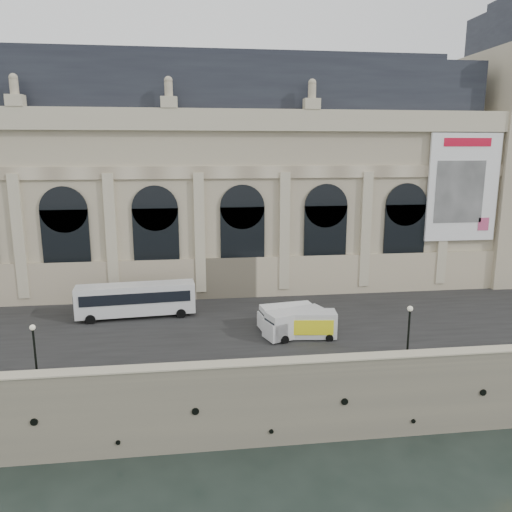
{
  "coord_description": "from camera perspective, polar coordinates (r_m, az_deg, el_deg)",
  "views": [
    {
      "loc": [
        -9.88,
        -35.74,
        23.58
      ],
      "look_at": [
        -2.38,
        22.0,
        11.09
      ],
      "focal_mm": 35.0,
      "sensor_mm": 36.0,
      "label": 1
    }
  ],
  "objects": [
    {
      "name": "lamp_right",
      "position": [
        44.78,
        17.04,
        -8.35
      ],
      "size": [
        0.48,
        0.48,
        4.69
      ],
      "color": "black",
      "rests_on": "quay"
    },
    {
      "name": "parapet",
      "position": [
        41.3,
        7.28,
        -12.24
      ],
      "size": [
        160.0,
        1.4,
        1.21
      ],
      "color": "gray",
      "rests_on": "quay"
    },
    {
      "name": "museum",
      "position": [
        66.83,
        -4.09,
        8.77
      ],
      "size": [
        69.0,
        18.7,
        29.1
      ],
      "color": "#BEB392",
      "rests_on": "quay"
    },
    {
      "name": "quay",
      "position": [
        74.33,
        0.53,
        -3.97
      ],
      "size": [
        160.0,
        70.0,
        6.0
      ],
      "primitive_type": "cube",
      "color": "gray",
      "rests_on": "ground"
    },
    {
      "name": "street",
      "position": [
        53.66,
        3.65,
        -7.01
      ],
      "size": [
        160.0,
        24.0,
        0.06
      ],
      "primitive_type": "cube",
      "color": "#2D2D2D",
      "rests_on": "quay"
    },
    {
      "name": "van_c",
      "position": [
        47.86,
        4.18,
        -7.76
      ],
      "size": [
        6.29,
        4.01,
        2.62
      ],
      "color": "silver",
      "rests_on": "quay"
    },
    {
      "name": "bus_left",
      "position": [
        54.51,
        -13.56,
        -4.81
      ],
      "size": [
        12.5,
        3.69,
        3.63
      ],
      "color": "silver",
      "rests_on": "quay"
    },
    {
      "name": "box_truck",
      "position": [
        47.84,
        5.42,
        -7.82
      ],
      "size": [
        6.69,
        2.94,
        2.61
      ],
      "color": "silver",
      "rests_on": "quay"
    },
    {
      "name": "van_b",
      "position": [
        50.12,
        3.17,
        -6.95
      ],
      "size": [
        5.64,
        2.83,
        2.41
      ],
      "color": "white",
      "rests_on": "quay"
    },
    {
      "name": "lamp_left",
      "position": [
        43.01,
        -23.95,
        -9.96
      ],
      "size": [
        0.45,
        0.45,
        4.39
      ],
      "color": "black",
      "rests_on": "quay"
    },
    {
      "name": "ground",
      "position": [
        43.94,
        7.24,
        -20.45
      ],
      "size": [
        260.0,
        260.0,
        0.0
      ],
      "primitive_type": "plane",
      "color": "black",
      "rests_on": "ground"
    }
  ]
}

